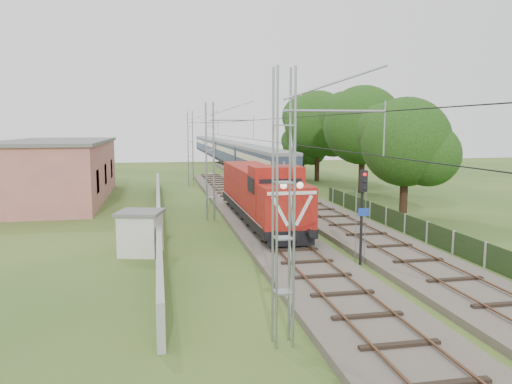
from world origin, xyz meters
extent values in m
plane|color=#2A4B1C|center=(0.00, 0.00, 0.00)|extent=(140.00, 140.00, 0.00)
cube|color=#6B6054|center=(0.00, 7.00, 0.15)|extent=(4.20, 70.00, 0.30)
cube|color=black|center=(0.00, 7.00, 0.35)|extent=(2.40, 70.00, 0.10)
cube|color=brown|center=(-0.85, 7.00, 0.42)|extent=(0.08, 70.00, 0.05)
cube|color=brown|center=(0.85, 7.00, 0.42)|extent=(0.08, 70.00, 0.05)
cube|color=#6B6054|center=(5.00, 20.00, 0.15)|extent=(4.20, 80.00, 0.30)
cube|color=black|center=(5.00, 20.00, 0.35)|extent=(2.40, 80.00, 0.10)
cube|color=brown|center=(4.15, 20.00, 0.42)|extent=(0.08, 80.00, 0.05)
cube|color=brown|center=(5.85, 20.00, 0.42)|extent=(0.08, 80.00, 0.05)
cylinder|color=gray|center=(-1.50, -8.00, 6.80)|extent=(3.00, 0.08, 0.08)
cylinder|color=gray|center=(-1.50, 12.00, 6.80)|extent=(3.00, 0.08, 0.08)
cylinder|color=gray|center=(-1.50, 32.00, 6.80)|extent=(3.00, 0.08, 0.08)
cylinder|color=black|center=(0.00, 12.00, 5.50)|extent=(0.03, 70.00, 0.03)
cylinder|color=black|center=(0.00, 12.00, 6.80)|extent=(0.03, 70.00, 0.03)
cube|color=#9E9E99|center=(-6.50, 12.00, 0.75)|extent=(0.25, 40.00, 1.50)
cube|color=tan|center=(-15.00, 24.00, 2.50)|extent=(8.00, 20.00, 5.00)
cube|color=#606060|center=(-15.00, 24.00, 5.10)|extent=(8.40, 20.40, 0.25)
cube|color=black|center=(-11.05, 18.00, 2.20)|extent=(0.10, 1.60, 1.80)
cube|color=black|center=(-11.05, 24.00, 2.20)|extent=(0.10, 1.60, 1.80)
cube|color=black|center=(-11.05, 30.00, 2.20)|extent=(0.10, 1.60, 1.80)
cube|color=black|center=(8.00, 3.00, 0.60)|extent=(0.05, 32.00, 1.15)
cube|color=#9E9E99|center=(8.00, 18.00, 0.60)|extent=(0.12, 0.12, 1.20)
cube|color=black|center=(0.00, 9.94, 0.96)|extent=(2.80, 15.86, 0.47)
cube|color=black|center=(0.00, 4.81, 0.68)|extent=(2.05, 3.36, 0.47)
cube|color=black|center=(0.00, 15.07, 0.68)|extent=(2.05, 3.36, 0.47)
cube|color=black|center=(0.00, 2.10, 0.59)|extent=(2.43, 0.23, 0.33)
cube|color=maroon|center=(0.00, 3.18, 2.27)|extent=(2.71, 2.33, 2.15)
sphere|color=white|center=(-0.42, 2.06, 3.48)|extent=(0.34, 0.34, 0.34)
sphere|color=white|center=(0.42, 2.06, 3.48)|extent=(0.34, 0.34, 0.34)
cube|color=silver|center=(-0.61, 1.99, 2.22)|extent=(0.94, 0.06, 1.56)
cube|color=silver|center=(0.61, 1.99, 2.22)|extent=(0.94, 0.06, 1.56)
cube|color=silver|center=(0.00, 1.99, 3.11)|extent=(2.52, 0.06, 0.17)
cube|color=maroon|center=(0.00, 5.46, 2.69)|extent=(2.80, 2.24, 2.99)
cube|color=black|center=(0.00, 4.33, 3.16)|extent=(2.33, 0.06, 0.84)
cube|color=maroon|center=(0.00, 12.23, 2.41)|extent=(2.61, 11.29, 2.43)
cylinder|color=black|center=(0.00, 9.38, 3.76)|extent=(0.41, 0.41, 0.37)
cylinder|color=gray|center=(-0.28, 4.72, 4.32)|extent=(0.11, 0.11, 0.33)
cylinder|color=gray|center=(0.28, 4.72, 4.32)|extent=(0.11, 0.11, 0.33)
cube|color=black|center=(5.00, 32.37, 0.88)|extent=(2.77, 21.02, 0.48)
cube|color=#2F374F|center=(5.00, 32.37, 2.41)|extent=(2.87, 21.02, 2.58)
cube|color=beige|center=(5.00, 32.37, 2.89)|extent=(2.90, 20.17, 0.72)
cube|color=gray|center=(5.00, 32.37, 3.84)|extent=(2.91, 21.02, 0.33)
cube|color=black|center=(5.00, 54.34, 0.88)|extent=(2.77, 21.02, 0.48)
cube|color=#2F374F|center=(5.00, 54.34, 2.41)|extent=(2.87, 21.02, 2.58)
cube|color=beige|center=(5.00, 54.34, 2.89)|extent=(2.90, 20.17, 0.72)
cube|color=gray|center=(5.00, 54.34, 3.84)|extent=(2.91, 21.02, 0.33)
cube|color=black|center=(5.00, 76.31, 0.88)|extent=(2.77, 21.02, 0.48)
cube|color=#2F374F|center=(5.00, 76.31, 2.41)|extent=(2.87, 21.02, 2.58)
cube|color=beige|center=(5.00, 76.31, 2.89)|extent=(2.90, 20.17, 0.72)
cube|color=gray|center=(5.00, 76.31, 3.84)|extent=(2.91, 21.02, 0.33)
cube|color=black|center=(5.00, 98.28, 0.88)|extent=(2.77, 21.02, 0.48)
cube|color=#2F374F|center=(5.00, 98.28, 2.41)|extent=(2.87, 21.02, 2.58)
cube|color=beige|center=(5.00, 98.28, 2.89)|extent=(2.90, 20.17, 0.72)
cube|color=gray|center=(5.00, 98.28, 3.84)|extent=(2.91, 21.02, 0.33)
cylinder|color=black|center=(2.64, -0.43, 2.23)|extent=(0.12, 0.12, 4.46)
cube|color=black|center=(2.64, -0.56, 3.92)|extent=(0.34, 0.24, 0.98)
sphere|color=red|center=(2.64, -0.67, 4.23)|extent=(0.16, 0.16, 0.16)
sphere|color=black|center=(2.64, -0.67, 3.92)|extent=(0.16, 0.16, 0.16)
sphere|color=black|center=(2.64, -0.67, 3.61)|extent=(0.16, 0.16, 0.16)
cube|color=navy|center=(2.68, -0.53, 2.50)|extent=(0.49, 0.11, 0.36)
cube|color=silver|center=(-7.40, 3.54, 1.02)|extent=(2.26, 2.26, 2.04)
cube|color=#606060|center=(-7.40, 3.54, 2.13)|extent=(2.60, 2.60, 0.14)
cylinder|color=#362016|center=(10.39, 10.35, 1.89)|extent=(0.55, 0.55, 3.78)
sphere|color=black|center=(10.39, 10.35, 5.32)|extent=(6.18, 6.18, 6.18)
sphere|color=black|center=(11.62, 9.42, 4.46)|extent=(4.32, 4.32, 4.32)
sphere|color=black|center=(9.30, 11.43, 6.01)|extent=(4.02, 4.02, 4.02)
cylinder|color=#362016|center=(12.85, 23.53, 2.31)|extent=(0.57, 0.57, 4.62)
sphere|color=black|center=(12.85, 23.53, 6.51)|extent=(7.56, 7.56, 7.56)
sphere|color=black|center=(14.36, 22.40, 5.46)|extent=(5.29, 5.29, 5.29)
sphere|color=black|center=(11.53, 24.85, 7.35)|extent=(4.91, 4.91, 4.91)
cylinder|color=#362016|center=(10.73, 36.47, 1.47)|extent=(0.49, 0.49, 2.95)
sphere|color=black|center=(10.73, 36.47, 4.15)|extent=(4.82, 4.82, 4.82)
sphere|color=black|center=(11.70, 35.75, 3.48)|extent=(3.38, 3.38, 3.38)
sphere|color=black|center=(9.89, 37.32, 4.69)|extent=(3.14, 3.14, 3.14)
cylinder|color=#362016|center=(11.94, 34.49, 2.37)|extent=(0.56, 0.56, 4.73)
sphere|color=black|center=(11.94, 34.49, 6.67)|extent=(7.75, 7.75, 7.75)
sphere|color=black|center=(13.49, 33.33, 5.59)|extent=(5.42, 5.42, 5.42)
sphere|color=black|center=(10.59, 35.85, 7.53)|extent=(5.03, 5.03, 5.03)
camera|label=1|loc=(-6.48, -21.55, 6.36)|focal=35.00mm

